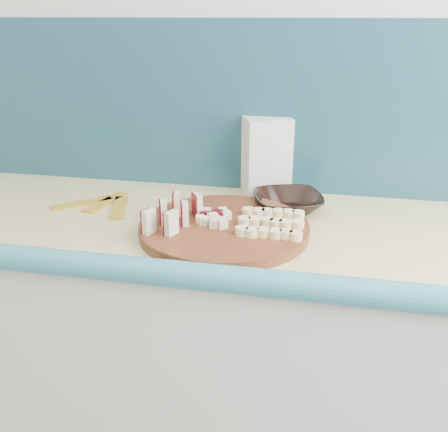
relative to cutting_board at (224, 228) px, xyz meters
name	(u,v)px	position (x,y,z in m)	size (l,w,h in m)	color
kitchen_counter	(167,354)	(-0.19, 0.07, -0.47)	(2.20, 0.63, 0.91)	silver
backsplash	(185,106)	(-0.19, 0.36, 0.24)	(2.20, 0.02, 0.50)	teal
cutting_board	(224,228)	(0.00, 0.00, 0.00)	(0.42, 0.42, 0.03)	#45220E
apple_wedges	(174,213)	(-0.12, -0.03, 0.04)	(0.11, 0.17, 0.06)	beige
apple_chunks	(213,219)	(-0.03, 0.00, 0.02)	(0.07, 0.07, 0.02)	beige
banana_slices	(271,223)	(0.12, 0.00, 0.02)	(0.16, 0.16, 0.02)	#F7DD97
brown_bowl	(288,202)	(0.14, 0.19, 0.01)	(0.19, 0.19, 0.05)	black
flour_bag	(267,156)	(0.06, 0.33, 0.10)	(0.13, 0.10, 0.23)	silver
banana_peel	(102,204)	(-0.38, 0.12, -0.01)	(0.24, 0.21, 0.01)	gold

